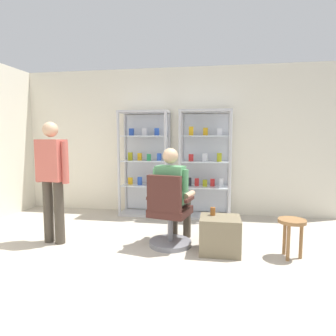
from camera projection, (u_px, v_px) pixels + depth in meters
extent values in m
plane|color=#B2A899|center=(132.00, 292.00, 2.69)|extent=(7.20, 7.20, 0.00)
cube|color=silver|center=(177.00, 141.00, 5.50)|extent=(6.00, 0.10, 2.70)
cylinder|color=#B7B7BC|center=(119.00, 164.00, 5.21)|extent=(0.05, 0.05, 1.90)
cylinder|color=#B7B7BC|center=(165.00, 165.00, 5.07)|extent=(0.05, 0.05, 1.90)
cylinder|color=#B7B7BC|center=(126.00, 162.00, 5.60)|extent=(0.05, 0.05, 1.90)
cylinder|color=#B7B7BC|center=(169.00, 163.00, 5.46)|extent=(0.05, 0.05, 1.90)
cube|color=#B7B7BC|center=(144.00, 112.00, 5.24)|extent=(0.90, 0.45, 0.04)
cube|color=#B7B7BC|center=(145.00, 213.00, 5.43)|extent=(0.90, 0.45, 0.04)
cube|color=silver|center=(147.00, 163.00, 5.54)|extent=(0.84, 0.02, 1.80)
cube|color=silver|center=(145.00, 185.00, 5.38)|extent=(0.82, 0.39, 0.02)
cube|color=gold|center=(130.00, 181.00, 5.42)|extent=(0.08, 0.04, 0.13)
cube|color=#264CB2|center=(140.00, 181.00, 5.35)|extent=(0.08, 0.04, 0.15)
cube|color=red|center=(150.00, 181.00, 5.39)|extent=(0.09, 0.04, 0.14)
cube|color=purple|center=(158.00, 181.00, 5.32)|extent=(0.09, 0.04, 0.14)
cube|color=silver|center=(144.00, 161.00, 5.33)|extent=(0.82, 0.39, 0.02)
cube|color=#999919|center=(130.00, 156.00, 5.34)|extent=(0.08, 0.05, 0.15)
cube|color=gold|center=(140.00, 157.00, 5.35)|extent=(0.08, 0.05, 0.13)
cube|color=#268C4C|center=(149.00, 157.00, 5.26)|extent=(0.07, 0.04, 0.12)
cube|color=#264CB2|center=(159.00, 157.00, 5.31)|extent=(0.08, 0.04, 0.13)
cube|color=silver|center=(144.00, 136.00, 5.28)|extent=(0.82, 0.39, 0.02)
cube|color=#264CB2|center=(132.00, 132.00, 5.35)|extent=(0.09, 0.05, 0.13)
cube|color=silver|center=(145.00, 132.00, 5.30)|extent=(0.09, 0.04, 0.13)
cube|color=#264CB2|center=(157.00, 132.00, 5.24)|extent=(0.08, 0.04, 0.13)
cylinder|color=#B7B7BC|center=(180.00, 165.00, 5.03)|extent=(0.05, 0.05, 1.90)
cylinder|color=#B7B7BC|center=(230.00, 166.00, 4.89)|extent=(0.05, 0.05, 1.90)
cylinder|color=#B7B7BC|center=(182.00, 163.00, 5.42)|extent=(0.05, 0.05, 1.90)
cylinder|color=#B7B7BC|center=(229.00, 164.00, 5.28)|extent=(0.05, 0.05, 1.90)
cube|color=#B7B7BC|center=(206.00, 111.00, 5.06)|extent=(0.90, 0.45, 0.04)
cube|color=#B7B7BC|center=(204.00, 216.00, 5.25)|extent=(0.90, 0.45, 0.04)
cube|color=silver|center=(205.00, 163.00, 5.37)|extent=(0.84, 0.02, 1.80)
cube|color=silver|center=(205.00, 187.00, 5.20)|extent=(0.82, 0.39, 0.02)
cube|color=black|center=(189.00, 182.00, 5.26)|extent=(0.08, 0.05, 0.15)
cube|color=red|center=(197.00, 182.00, 5.24)|extent=(0.08, 0.06, 0.14)
cube|color=#999919|center=(205.00, 183.00, 5.18)|extent=(0.08, 0.05, 0.12)
cube|color=red|center=(212.00, 183.00, 5.21)|extent=(0.08, 0.04, 0.13)
cube|color=silver|center=(221.00, 183.00, 5.16)|extent=(0.08, 0.05, 0.14)
cube|color=silver|center=(205.00, 162.00, 5.15)|extent=(0.82, 0.39, 0.02)
cube|color=red|center=(191.00, 158.00, 5.15)|extent=(0.08, 0.04, 0.12)
cube|color=silver|center=(205.00, 157.00, 5.14)|extent=(0.09, 0.06, 0.13)
cube|color=#999919|center=(219.00, 157.00, 5.07)|extent=(0.08, 0.06, 0.15)
cube|color=silver|center=(205.00, 136.00, 5.10)|extent=(0.82, 0.39, 0.02)
cube|color=gold|center=(191.00, 131.00, 5.10)|extent=(0.08, 0.05, 0.16)
cube|color=gold|center=(205.00, 132.00, 5.11)|extent=(0.08, 0.04, 0.14)
cube|color=silver|center=(220.00, 132.00, 5.04)|extent=(0.08, 0.05, 0.12)
cylinder|color=slate|center=(170.00, 243.00, 3.87)|extent=(0.56, 0.56, 0.06)
cylinder|color=slate|center=(170.00, 228.00, 3.85)|extent=(0.07, 0.07, 0.41)
cube|color=#3F1E19|center=(170.00, 211.00, 3.83)|extent=(0.57, 0.57, 0.10)
cube|color=#3F1E19|center=(164.00, 194.00, 3.60)|extent=(0.45, 0.17, 0.45)
cube|color=#3F1E19|center=(189.00, 199.00, 3.71)|extent=(0.10, 0.30, 0.04)
cube|color=#3F1E19|center=(152.00, 196.00, 3.90)|extent=(0.10, 0.30, 0.04)
cylinder|color=#3F382D|center=(183.00, 201.00, 3.96)|extent=(0.22, 0.42, 0.14)
cylinder|color=#3F382D|center=(187.00, 218.00, 4.18)|extent=(0.11, 0.11, 0.56)
cylinder|color=#3F382D|center=(169.00, 200.00, 4.04)|extent=(0.22, 0.42, 0.14)
cylinder|color=#3F382D|center=(174.00, 216.00, 4.25)|extent=(0.11, 0.11, 0.56)
cube|color=#4C8C59|center=(170.00, 185.00, 3.79)|extent=(0.40, 0.29, 0.50)
sphere|color=tan|center=(170.00, 156.00, 3.75)|extent=(0.20, 0.20, 0.20)
cylinder|color=#4C8C59|center=(185.00, 181.00, 3.71)|extent=(0.09, 0.09, 0.28)
cylinder|color=tan|center=(189.00, 195.00, 3.90)|extent=(0.14, 0.31, 0.08)
cylinder|color=#4C8C59|center=(156.00, 179.00, 3.86)|extent=(0.09, 0.09, 0.28)
cylinder|color=tan|center=(162.00, 193.00, 4.05)|extent=(0.14, 0.31, 0.08)
cube|color=#72664C|center=(220.00, 235.00, 3.61)|extent=(0.49, 0.43, 0.45)
cylinder|color=brown|center=(213.00, 211.00, 3.68)|extent=(0.06, 0.06, 0.10)
cylinder|color=#3F382D|center=(48.00, 211.00, 3.96)|extent=(0.13, 0.13, 0.85)
cylinder|color=#BF594C|center=(39.00, 162.00, 3.94)|extent=(0.09, 0.09, 0.55)
cylinder|color=#3F382D|center=(59.00, 212.00, 3.90)|extent=(0.13, 0.13, 0.85)
cylinder|color=#BF594C|center=(65.00, 163.00, 3.79)|extent=(0.09, 0.09, 0.55)
cube|color=#BF594C|center=(52.00, 160.00, 3.86)|extent=(0.39, 0.28, 0.55)
sphere|color=tan|center=(50.00, 129.00, 3.82)|extent=(0.20, 0.20, 0.20)
cylinder|color=olive|center=(292.00, 221.00, 3.42)|extent=(0.32, 0.32, 0.04)
cylinder|color=olive|center=(301.00, 241.00, 3.43)|extent=(0.04, 0.04, 0.43)
cylinder|color=olive|center=(284.00, 237.00, 3.55)|extent=(0.04, 0.04, 0.43)
cylinder|color=olive|center=(288.00, 243.00, 3.36)|extent=(0.04, 0.04, 0.43)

